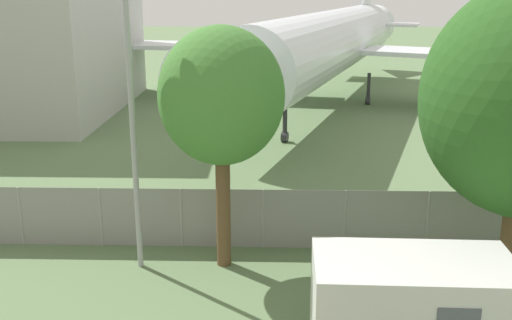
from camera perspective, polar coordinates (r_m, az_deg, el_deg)
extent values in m
cylinder|color=gray|center=(20.33, -21.49, -5.00)|extent=(0.07, 0.07, 1.93)
cylinder|color=gray|center=(19.48, -14.56, -5.28)|extent=(0.07, 0.07, 1.93)
cylinder|color=gray|center=(18.94, -7.11, -5.50)|extent=(0.07, 0.07, 1.93)
cylinder|color=gray|center=(18.73, 0.65, -5.62)|extent=(0.07, 0.07, 1.93)
cylinder|color=gray|center=(18.86, 8.44, -5.65)|extent=(0.07, 0.07, 1.93)
cylinder|color=gray|center=(19.33, 15.99, -5.57)|extent=(0.07, 0.07, 1.93)
cylinder|color=gray|center=(20.11, 23.07, -5.41)|extent=(0.07, 0.07, 1.93)
cube|color=gray|center=(18.94, -7.11, -5.50)|extent=(56.00, 0.01, 1.93)
cylinder|color=white|center=(40.98, 7.00, 11.01)|extent=(13.53, 31.75, 4.21)
cone|color=white|center=(23.73, -2.39, 7.41)|extent=(5.28, 5.28, 4.21)
cone|color=white|center=(59.26, 10.91, 12.41)|extent=(5.19, 6.16, 3.79)
cube|color=white|center=(41.74, 20.18, 9.37)|extent=(14.91, 10.19, 0.30)
cylinder|color=#939399|center=(42.26, 17.09, 8.22)|extent=(2.94, 4.18, 1.90)
cube|color=white|center=(45.39, -4.33, 10.77)|extent=(14.91, 6.74, 0.30)
cylinder|color=#939399|center=(45.05, -1.56, 9.37)|extent=(2.94, 4.18, 1.90)
cube|color=white|center=(55.38, 10.32, 12.63)|extent=(9.85, 5.98, 0.20)
cylinder|color=#2D2D33|center=(31.49, 2.77, 3.66)|extent=(0.24, 0.24, 2.20)
cylinder|color=#2D2D33|center=(31.68, 2.75, 2.22)|extent=(0.45, 0.62, 0.56)
cylinder|color=#2D2D33|center=(42.50, 10.66, 6.68)|extent=(0.24, 0.24, 2.20)
cylinder|color=#2D2D33|center=(42.64, 10.60, 5.59)|extent=(0.45, 0.62, 0.56)
cylinder|color=#2D2D33|center=(43.51, 4.02, 7.13)|extent=(0.24, 0.24, 2.20)
cylinder|color=#2D2D33|center=(43.64, 4.00, 6.07)|extent=(0.45, 0.62, 0.56)
cube|color=silver|center=(13.71, 14.61, -13.76)|extent=(4.31, 2.37, 2.39)
cylinder|color=brown|center=(17.35, -3.13, -4.56)|extent=(0.42, 0.42, 3.56)
ellipsoid|color=#427A33|center=(16.49, -3.31, 6.12)|extent=(3.49, 3.49, 3.84)
cylinder|color=#99999E|center=(16.87, -11.64, 2.82)|extent=(0.16, 0.16, 8.23)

